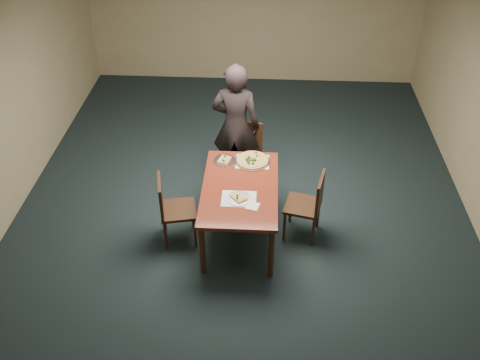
# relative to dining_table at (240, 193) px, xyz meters

# --- Properties ---
(ground) EXTENTS (8.00, 8.00, 0.00)m
(ground) POSITION_rel_dining_table_xyz_m (0.01, 0.41, -0.66)
(ground) COLOR black
(ground) RESTS_ON ground
(room_shell) EXTENTS (8.00, 8.00, 8.00)m
(room_shell) POSITION_rel_dining_table_xyz_m (0.01, 0.41, 1.08)
(room_shell) COLOR tan
(room_shell) RESTS_ON ground
(dining_table) EXTENTS (0.90, 1.50, 0.75)m
(dining_table) POSITION_rel_dining_table_xyz_m (0.00, 0.00, 0.00)
(dining_table) COLOR #561B11
(dining_table) RESTS_ON ground
(chair_far) EXTENTS (0.50, 0.50, 0.91)m
(chair_far) POSITION_rel_dining_table_xyz_m (0.01, 1.14, -0.14)
(chair_far) COLOR black
(chair_far) RESTS_ON ground
(chair_left) EXTENTS (0.50, 0.50, 0.91)m
(chair_left) POSITION_rel_dining_table_xyz_m (-0.82, -0.13, -0.14)
(chair_left) COLOR black
(chair_left) RESTS_ON ground
(chair_right) EXTENTS (0.50, 0.50, 0.91)m
(chair_right) POSITION_rel_dining_table_xyz_m (0.84, 0.03, -0.14)
(chair_right) COLOR black
(chair_right) RESTS_ON ground
(diner) EXTENTS (0.69, 0.49, 1.79)m
(diner) POSITION_rel_dining_table_xyz_m (-0.12, 1.16, 0.23)
(diner) COLOR black
(diner) RESTS_ON ground
(placemat_main) EXTENTS (0.42, 0.32, 0.00)m
(placemat_main) POSITION_rel_dining_table_xyz_m (0.13, 0.53, 0.09)
(placemat_main) COLOR white
(placemat_main) RESTS_ON dining_table
(placemat_near) EXTENTS (0.40, 0.30, 0.00)m
(placemat_near) POSITION_rel_dining_table_xyz_m (-0.00, -0.23, 0.09)
(placemat_near) COLOR white
(placemat_near) RESTS_ON dining_table
(pizza_pan) EXTENTS (0.44, 0.44, 0.07)m
(pizza_pan) POSITION_rel_dining_table_xyz_m (0.13, 0.53, 0.11)
(pizza_pan) COLOR silver
(pizza_pan) RESTS_ON dining_table
(slice_plate_near) EXTENTS (0.28, 0.28, 0.05)m
(slice_plate_near) POSITION_rel_dining_table_xyz_m (-0.00, -0.23, 0.11)
(slice_plate_near) COLOR silver
(slice_plate_near) RESTS_ON dining_table
(slice_plate_far) EXTENTS (0.28, 0.28, 0.06)m
(slice_plate_far) POSITION_rel_dining_table_xyz_m (-0.23, 0.53, 0.10)
(slice_plate_far) COLOR silver
(slice_plate_far) RESTS_ON dining_table
(napkin) EXTENTS (0.17, 0.17, 0.01)m
(napkin) POSITION_rel_dining_table_xyz_m (0.16, -0.36, 0.09)
(napkin) COLOR white
(napkin) RESTS_ON dining_table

